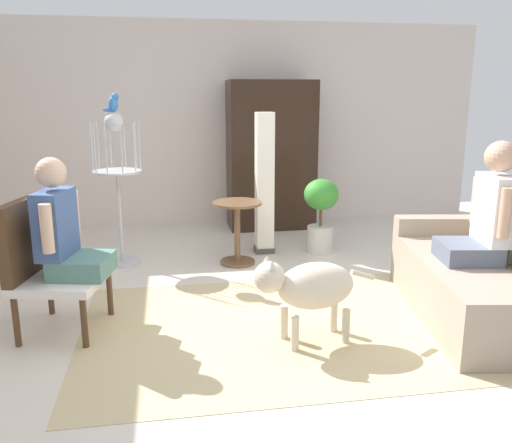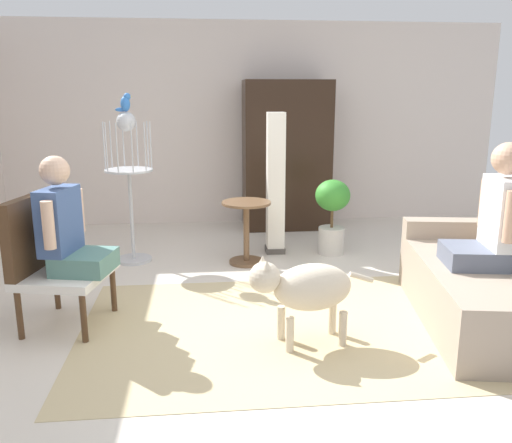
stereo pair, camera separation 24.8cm
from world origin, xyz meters
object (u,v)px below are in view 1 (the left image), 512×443
object	(u,v)px
round_end_table	(237,227)
parrot	(113,103)
armchair	(44,258)
dog	(310,286)
column_lamp	(264,185)
couch	(486,276)
potted_plant	(321,210)
person_on_couch	(487,214)
bird_cage_stand	(118,177)
person_on_armchair	(64,230)
armoire_cabinet	(271,155)

from	to	relation	value
round_end_table	parrot	size ratio (longest dim) A/B	3.62
armchair	dog	distance (m)	1.88
dog	column_lamp	size ratio (longest dim) A/B	0.59
couch	potted_plant	size ratio (longest dim) A/B	2.29
person_on_couch	column_lamp	size ratio (longest dim) A/B	0.60
armchair	person_on_couch	xyz separation A→B (m)	(3.19, -0.32, 0.27)
bird_cage_stand	person_on_armchair	bearing A→B (deg)	-99.32
dog	column_lamp	distance (m)	2.17
armchair	round_end_table	bearing A→B (deg)	39.71
couch	armoire_cabinet	size ratio (longest dim) A/B	1.00
person_on_couch	person_on_armchair	world-z (taller)	person_on_couch
dog	bird_cage_stand	world-z (taller)	bird_cage_stand
dog	armoire_cabinet	bearing A→B (deg)	83.45
parrot	person_on_couch	bearing A→B (deg)	-32.95
armoire_cabinet	couch	bearing A→B (deg)	-70.82
parrot	potted_plant	world-z (taller)	parrot
armchair	parrot	distance (m)	1.86
dog	bird_cage_stand	xyz separation A→B (m)	(-1.40, 1.99, 0.48)
couch	person_on_armchair	size ratio (longest dim) A/B	2.19
couch	bird_cage_stand	distance (m)	3.40
couch	round_end_table	size ratio (longest dim) A/B	2.87
potted_plant	armchair	bearing A→B (deg)	-148.36
couch	potted_plant	bearing A→B (deg)	112.43
dog	parrot	bearing A→B (deg)	125.03
person_on_armchair	parrot	bearing A→B (deg)	80.57
person_on_couch	potted_plant	size ratio (longest dim) A/B	1.12
dog	potted_plant	world-z (taller)	potted_plant
potted_plant	column_lamp	distance (m)	0.66
dog	parrot	world-z (taller)	parrot
armoire_cabinet	column_lamp	bearing A→B (deg)	-104.54
potted_plant	armoire_cabinet	size ratio (longest dim) A/B	0.44
dog	column_lamp	bearing A→B (deg)	87.70
parrot	dog	bearing A→B (deg)	-54.97
parrot	column_lamp	world-z (taller)	parrot
parrot	round_end_table	bearing A→B (deg)	-9.45
column_lamp	armoire_cabinet	distance (m)	1.16
person_on_armchair	armoire_cabinet	bearing A→B (deg)	54.02
dog	armoire_cabinet	distance (m)	3.32
person_on_couch	bird_cage_stand	xyz separation A→B (m)	(-2.78, 1.80, 0.07)
person_on_couch	column_lamp	world-z (taller)	column_lamp
potted_plant	column_lamp	xyz separation A→B (m)	(-0.59, 0.11, 0.27)
couch	armchair	distance (m)	3.27
round_end_table	dog	size ratio (longest dim) A/B	0.73
column_lamp	parrot	bearing A→B (deg)	-173.90
person_on_couch	bird_cage_stand	world-z (taller)	bird_cage_stand
round_end_table	potted_plant	xyz separation A→B (m)	(0.93, 0.24, 0.10)
person_on_couch	round_end_table	world-z (taller)	person_on_couch
potted_plant	bird_cage_stand	bearing A→B (deg)	-178.63
bird_cage_stand	parrot	bearing A→B (deg)	-0.00
bird_cage_stand	dog	bearing A→B (deg)	-54.91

